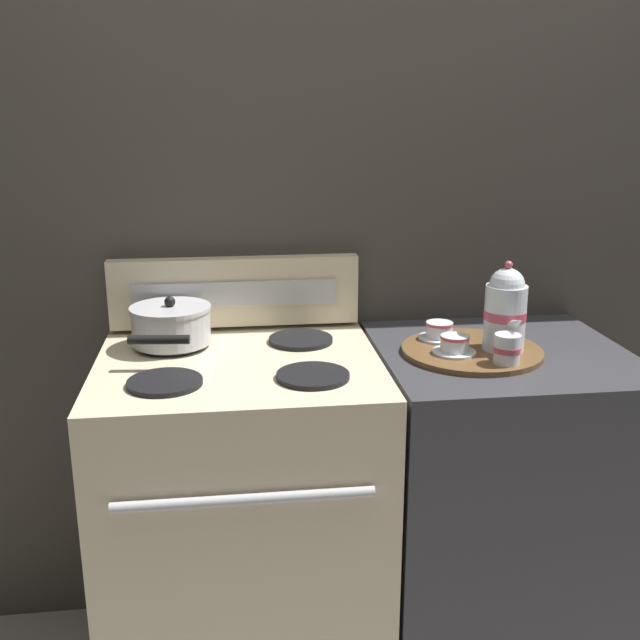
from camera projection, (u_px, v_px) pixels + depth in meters
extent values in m
cube|color=#423D38|center=(347.00, 247.00, 2.11)|extent=(6.00, 0.05, 2.20)
cube|color=beige|center=(244.00, 523.00, 1.94)|extent=(0.69, 0.60, 0.89)
cylinder|color=silver|center=(245.00, 500.00, 1.57)|extent=(0.55, 0.02, 0.02)
cylinder|color=black|center=(172.00, 345.00, 1.92)|extent=(0.17, 0.17, 0.01)
cylinder|color=black|center=(301.00, 340.00, 1.96)|extent=(0.17, 0.17, 0.01)
cylinder|color=black|center=(165.00, 382.00, 1.66)|extent=(0.17, 0.17, 0.01)
cylinder|color=black|center=(313.00, 376.00, 1.71)|extent=(0.17, 0.17, 0.01)
cube|color=beige|center=(235.00, 292.00, 2.05)|extent=(0.68, 0.05, 0.19)
cube|color=#B7B7BC|center=(235.00, 294.00, 2.03)|extent=(0.55, 0.01, 0.07)
cube|color=#38383D|center=(492.00, 506.00, 2.02)|extent=(0.63, 0.60, 0.89)
cylinder|color=#B7B7BC|center=(171.00, 326.00, 1.91)|extent=(0.20, 0.20, 0.09)
cylinder|color=#B7B7BC|center=(170.00, 308.00, 1.90)|extent=(0.21, 0.21, 0.01)
sphere|color=black|center=(170.00, 302.00, 1.89)|extent=(0.03, 0.03, 0.03)
cylinder|color=black|center=(159.00, 340.00, 1.74)|extent=(0.14, 0.04, 0.02)
cylinder|color=brown|center=(472.00, 351.00, 1.87)|extent=(0.35, 0.35, 0.01)
cylinder|color=silver|center=(505.00, 318.00, 1.84)|extent=(0.10, 0.10, 0.16)
cylinder|color=#C6475B|center=(505.00, 315.00, 1.84)|extent=(0.10, 0.10, 0.02)
sphere|color=silver|center=(507.00, 286.00, 1.82)|extent=(0.09, 0.09, 0.09)
sphere|color=#C6475B|center=(509.00, 265.00, 1.80)|extent=(0.02, 0.02, 0.02)
cone|color=silver|center=(517.00, 323.00, 1.77)|extent=(0.03, 0.08, 0.06)
cylinder|color=silver|center=(454.00, 352.00, 1.83)|extent=(0.11, 0.11, 0.01)
cylinder|color=silver|center=(455.00, 343.00, 1.83)|extent=(0.07, 0.07, 0.04)
cylinder|color=#C6475B|center=(455.00, 337.00, 1.82)|extent=(0.07, 0.07, 0.01)
cylinder|color=silver|center=(439.00, 338.00, 1.94)|extent=(0.11, 0.11, 0.01)
cylinder|color=silver|center=(439.00, 329.00, 1.94)|extent=(0.07, 0.07, 0.04)
cylinder|color=#C6475B|center=(440.00, 324.00, 1.93)|extent=(0.07, 0.07, 0.01)
cylinder|color=silver|center=(507.00, 349.00, 1.75)|extent=(0.06, 0.06, 0.07)
cylinder|color=#C6475B|center=(507.00, 349.00, 1.75)|extent=(0.06, 0.06, 0.01)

